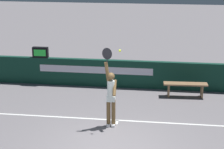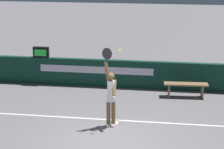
{
  "view_description": "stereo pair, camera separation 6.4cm",
  "coord_description": "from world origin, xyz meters",
  "px_view_note": "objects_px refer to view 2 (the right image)",
  "views": [
    {
      "loc": [
        1.35,
        -9.3,
        4.97
      ],
      "look_at": [
        -0.15,
        1.69,
        1.5
      ],
      "focal_mm": 63.72,
      "sensor_mm": 36.0,
      "label": 1
    },
    {
      "loc": [
        1.41,
        -9.29,
        4.97
      ],
      "look_at": [
        -0.15,
        1.69,
        1.5
      ],
      "focal_mm": 63.72,
      "sensor_mm": 36.0,
      "label": 2
    }
  ],
  "objects_px": {
    "tennis_ball": "(120,51)",
    "speed_display": "(41,52)",
    "tennis_player": "(111,95)",
    "courtside_bench_near": "(186,87)"
  },
  "relations": [
    {
      "from": "speed_display",
      "to": "tennis_ball",
      "type": "bearing_deg",
      "value": -46.27
    },
    {
      "from": "courtside_bench_near",
      "to": "tennis_player",
      "type": "bearing_deg",
      "value": -129.19
    },
    {
      "from": "tennis_player",
      "to": "tennis_ball",
      "type": "xyz_separation_m",
      "value": [
        0.27,
        -0.11,
        1.35
      ]
    },
    {
      "from": "tennis_ball",
      "to": "tennis_player",
      "type": "bearing_deg",
      "value": 157.96
    },
    {
      "from": "tennis_ball",
      "to": "speed_display",
      "type": "bearing_deg",
      "value": 133.73
    },
    {
      "from": "speed_display",
      "to": "tennis_player",
      "type": "bearing_deg",
      "value": -47.7
    },
    {
      "from": "speed_display",
      "to": "tennis_ball",
      "type": "xyz_separation_m",
      "value": [
        3.48,
        -3.64,
        1.07
      ]
    },
    {
      "from": "courtside_bench_near",
      "to": "tennis_ball",
      "type": "bearing_deg",
      "value": -124.67
    },
    {
      "from": "courtside_bench_near",
      "to": "speed_display",
      "type": "bearing_deg",
      "value": 172.32
    },
    {
      "from": "tennis_player",
      "to": "courtside_bench_near",
      "type": "relative_size",
      "value": 1.54
    }
  ]
}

